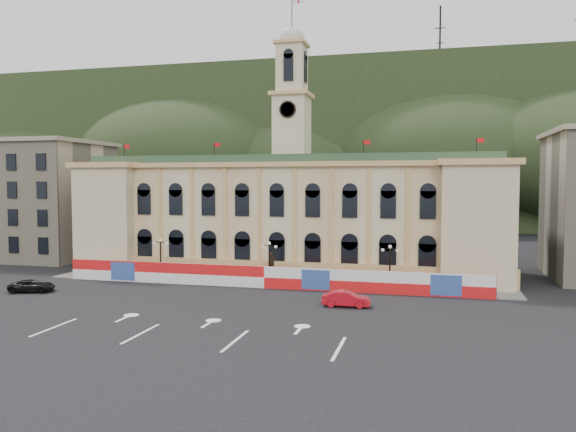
% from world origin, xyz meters
% --- Properties ---
extents(ground, '(260.00, 260.00, 0.00)m').
position_xyz_m(ground, '(0.00, 0.00, 0.00)').
color(ground, black).
rests_on(ground, ground).
extents(lane_markings, '(26.00, 10.00, 0.02)m').
position_xyz_m(lane_markings, '(0.00, -5.00, 0.00)').
color(lane_markings, white).
rests_on(lane_markings, ground).
extents(hill_ridge, '(230.00, 80.00, 64.00)m').
position_xyz_m(hill_ridge, '(0.03, 121.99, 19.48)').
color(hill_ridge, black).
rests_on(hill_ridge, ground).
extents(city_hall, '(56.20, 17.60, 37.10)m').
position_xyz_m(city_hall, '(0.00, 27.63, 7.85)').
color(city_hall, beige).
rests_on(city_hall, ground).
extents(side_building_left, '(21.00, 17.00, 18.60)m').
position_xyz_m(side_building_left, '(-43.00, 30.93, 9.33)').
color(side_building_left, '#B4A88A').
rests_on(side_building_left, ground).
extents(hoarding_fence, '(50.00, 0.44, 2.50)m').
position_xyz_m(hoarding_fence, '(0.06, 15.07, 1.25)').
color(hoarding_fence, red).
rests_on(hoarding_fence, ground).
extents(pavement, '(56.00, 5.50, 0.16)m').
position_xyz_m(pavement, '(0.00, 17.75, 0.08)').
color(pavement, slate).
rests_on(pavement, ground).
extents(statue, '(1.40, 1.40, 3.72)m').
position_xyz_m(statue, '(0.00, 18.00, 1.19)').
color(statue, '#595651').
rests_on(statue, ground).
extents(lamp_left, '(1.96, 0.44, 5.15)m').
position_xyz_m(lamp_left, '(-14.00, 17.00, 3.07)').
color(lamp_left, black).
rests_on(lamp_left, ground).
extents(lamp_center, '(1.96, 0.44, 5.15)m').
position_xyz_m(lamp_center, '(0.00, 17.00, 3.07)').
color(lamp_center, black).
rests_on(lamp_center, ground).
extents(lamp_right, '(1.96, 0.44, 5.15)m').
position_xyz_m(lamp_right, '(14.00, 17.00, 3.07)').
color(lamp_right, black).
rests_on(lamp_right, ground).
extents(red_sedan, '(2.20, 4.86, 1.54)m').
position_xyz_m(red_sedan, '(10.47, 7.83, 0.77)').
color(red_sedan, '#B70D19').
rests_on(red_sedan, ground).
extents(black_suv, '(5.01, 6.11, 1.34)m').
position_xyz_m(black_suv, '(-24.21, 6.49, 0.67)').
color(black_suv, black).
rests_on(black_suv, ground).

